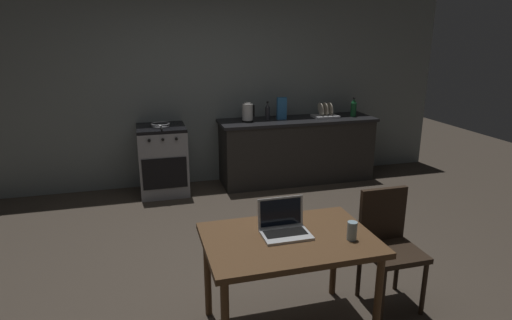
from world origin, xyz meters
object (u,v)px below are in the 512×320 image
object	(u,v)px
dish_rack	(325,114)
bottle	(354,108)
drinking_glass	(352,231)
frying_pan	(160,125)
electric_kettle	(248,112)
bottle_b	(267,111)
laptop	(284,227)
chair	(388,240)
dining_table	(289,248)
cereal_box	(282,108)
stove_oven	(163,160)

from	to	relation	value
dish_rack	bottle	bearing A→B (deg)	-7.05
drinking_glass	frying_pan	bearing A→B (deg)	108.06
electric_kettle	bottle_b	xyz separation A→B (m)	(0.30, 0.08, -0.01)
drinking_glass	dish_rack	bearing A→B (deg)	68.73
bottle	frying_pan	world-z (taller)	bottle
bottle	laptop	bearing A→B (deg)	-124.89
chair	drinking_glass	world-z (taller)	chair
laptop	bottle	xyz separation A→B (m)	(2.03, 2.91, 0.25)
chair	drinking_glass	size ratio (longest dim) A/B	7.17
dining_table	drinking_glass	world-z (taller)	drinking_glass
bottle	frying_pan	size ratio (longest dim) A/B	0.66
dining_table	bottle_b	bearing A→B (deg)	75.60
drinking_glass	cereal_box	size ratio (longest dim) A/B	0.41
electric_kettle	bottle_b	distance (m)	0.31
cereal_box	dish_rack	distance (m)	0.64
laptop	dish_rack	distance (m)	3.38
laptop	chair	bearing A→B (deg)	-1.69
laptop	electric_kettle	xyz separation A→B (m)	(0.51, 2.96, 0.24)
frying_pan	electric_kettle	bearing A→B (deg)	1.47
laptop	bottle_b	bearing A→B (deg)	67.57
dining_table	cereal_box	bearing A→B (deg)	72.17
laptop	frying_pan	distance (m)	3.00
electric_kettle	drinking_glass	bearing A→B (deg)	-92.07
electric_kettle	dish_rack	distance (m)	1.12
chair	frying_pan	size ratio (longest dim) A/B	2.16
electric_kettle	dish_rack	xyz separation A→B (m)	(1.11, 0.00, -0.07)
laptop	dish_rack	world-z (taller)	dish_rack
chair	frying_pan	xyz separation A→B (m)	(-1.49, 2.84, 0.40)
stove_oven	dish_rack	bearing A→B (deg)	0.06
frying_pan	cereal_box	size ratio (longest dim) A/B	1.37
cereal_box	bottle_b	xyz separation A→B (m)	(-0.18, 0.06, -0.04)
bottle	dish_rack	bearing A→B (deg)	172.95
dining_table	dish_rack	world-z (taller)	dish_rack
dining_table	electric_kettle	xyz separation A→B (m)	(0.49, 3.01, 0.36)
stove_oven	frying_pan	world-z (taller)	frying_pan
frying_pan	cereal_box	distance (m)	1.62
laptop	cereal_box	world-z (taller)	cereal_box
dining_table	dish_rack	xyz separation A→B (m)	(1.61, 3.01, 0.29)
electric_kettle	cereal_box	bearing A→B (deg)	2.38
stove_oven	frying_pan	bearing A→B (deg)	-96.63
chair	dining_table	bearing A→B (deg)	-163.46
stove_oven	cereal_box	xyz separation A→B (m)	(1.61, 0.02, 0.59)
bottle	bottle_b	size ratio (longest dim) A/B	1.12
bottle	dish_rack	world-z (taller)	bottle
dish_rack	frying_pan	bearing A→B (deg)	-179.26
electric_kettle	bottle_b	bearing A→B (deg)	14.95
laptop	bottle	world-z (taller)	bottle
dish_rack	electric_kettle	bearing A→B (deg)	-180.00
drinking_glass	dish_rack	distance (m)	3.39
laptop	dish_rack	bearing A→B (deg)	53.72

